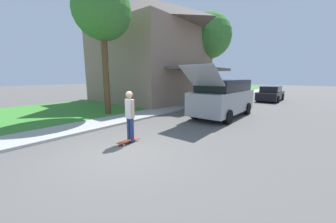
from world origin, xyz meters
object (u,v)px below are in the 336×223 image
at_px(lawn_tree_near, 102,11).
at_px(lawn_tree_far, 209,36).
at_px(skateboarder, 130,114).
at_px(car_down_street, 271,94).
at_px(skateboard, 128,141).
at_px(suv_parked, 223,97).

bearing_deg(lawn_tree_near, lawn_tree_far, 85.79).
xyz_separation_m(lawn_tree_near, skateboarder, (4.88, -2.33, -4.82)).
xyz_separation_m(lawn_tree_near, car_down_street, (6.19, 13.86, -5.16)).
bearing_deg(lawn_tree_far, skateboard, -73.20).
height_order(lawn_tree_near, suv_parked, lawn_tree_near).
relative_size(lawn_tree_near, skateboard, 8.82).
distance_m(lawn_tree_near, car_down_street, 16.03).
bearing_deg(skateboarder, lawn_tree_near, 154.47).
distance_m(lawn_tree_near, skateboard, 7.94).
relative_size(suv_parked, skateboarder, 3.18).
distance_m(lawn_tree_near, suv_parked, 8.27).
bearing_deg(skateboard, suv_parked, 83.95).
bearing_deg(car_down_street, suv_parked, -93.47).
bearing_deg(lawn_tree_far, suv_parked, -56.51).
xyz_separation_m(lawn_tree_far, car_down_street, (5.37, 2.77, -5.52)).
bearing_deg(suv_parked, lawn_tree_near, -145.17).
bearing_deg(lawn_tree_near, skateboard, -26.67).
relative_size(car_down_street, skateboard, 5.34).
xyz_separation_m(suv_parked, skateboarder, (-0.70, -6.22, -0.12)).
relative_size(lawn_tree_far, suv_parked, 1.47).
height_order(lawn_tree_far, skateboarder, lawn_tree_far).
xyz_separation_m(car_down_street, skateboard, (-1.28, -16.32, -0.57)).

